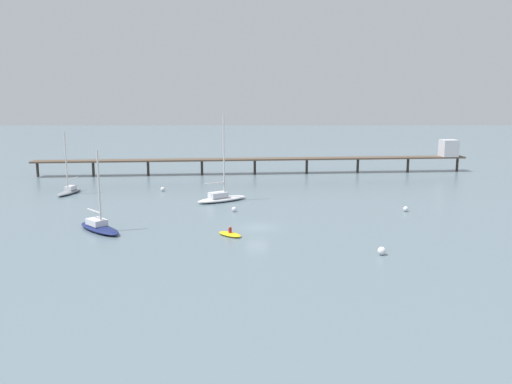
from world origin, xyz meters
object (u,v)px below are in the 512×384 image
object	(u,v)px
mooring_buoy_far	(234,209)
mooring_buoy_mid	(382,251)
pier	(309,157)
mooring_buoy_near	(406,209)
sailboat_white	(221,197)
dinghy_yellow	(230,234)
sailboat_gray	(69,190)
sailboat_navy	(99,226)
mooring_buoy_outer	(163,189)

from	to	relation	value
mooring_buoy_far	mooring_buoy_mid	bearing A→B (deg)	-52.22
pier	mooring_buoy_far	bearing A→B (deg)	-111.41
mooring_buoy_near	sailboat_white	bearing A→B (deg)	164.65
mooring_buoy_mid	mooring_buoy_near	distance (m)	21.03
pier	dinghy_yellow	xyz separation A→B (m)	(-13.69, -46.96, -3.11)
pier	mooring_buoy_far	size ratio (longest dim) A/B	126.71
sailboat_gray	mooring_buoy_far	bearing A→B (deg)	-26.42
mooring_buoy_mid	sailboat_white	bearing A→B (deg)	123.14
mooring_buoy_far	mooring_buoy_mid	size ratio (longest dim) A/B	0.81
pier	sailboat_white	size ratio (longest dim) A/B	6.69
sailboat_gray	mooring_buoy_near	distance (m)	51.16
pier	sailboat_navy	distance (m)	53.29
pier	mooring_buoy_far	world-z (taller)	pier
pier	mooring_buoy_outer	distance (m)	32.39
pier	mooring_buoy_mid	xyz separation A→B (m)	(1.51, -54.25, -2.90)
dinghy_yellow	mooring_buoy_outer	xyz separation A→B (m)	(-11.97, 27.41, 0.15)
mooring_buoy_mid	mooring_buoy_far	bearing A→B (deg)	127.78
mooring_buoy_near	sailboat_gray	bearing A→B (deg)	165.10
pier	dinghy_yellow	world-z (taller)	pier
pier	mooring_buoy_mid	bearing A→B (deg)	-88.41
dinghy_yellow	mooring_buoy_mid	world-z (taller)	dinghy_yellow
sailboat_white	pier	bearing A→B (deg)	60.58
sailboat_gray	mooring_buoy_far	world-z (taller)	sailboat_gray
sailboat_white	mooring_buoy_mid	xyz separation A→B (m)	(17.23, -26.38, -0.29)
dinghy_yellow	sailboat_white	bearing A→B (deg)	96.08
sailboat_white	mooring_buoy_outer	xyz separation A→B (m)	(-9.94, 8.32, -0.35)
sailboat_white	mooring_buoy_far	size ratio (longest dim) A/B	18.93
pier	sailboat_gray	distance (m)	45.56
sailboat_navy	mooring_buoy_far	size ratio (longest dim) A/B	14.06
sailboat_gray	sailboat_navy	bearing A→B (deg)	-64.25
sailboat_gray	mooring_buoy_far	distance (m)	29.48
mooring_buoy_near	sailboat_navy	bearing A→B (deg)	-165.48
mooring_buoy_mid	sailboat_gray	bearing A→B (deg)	141.84
pier	mooring_buoy_mid	world-z (taller)	pier
pier	mooring_buoy_outer	bearing A→B (deg)	-142.69
sailboat_white	sailboat_gray	size ratio (longest dim) A/B	1.30
sailboat_navy	mooring_buoy_far	xyz separation A→B (m)	(15.27, 9.95, -0.25)
sailboat_gray	dinghy_yellow	size ratio (longest dim) A/B	2.93
dinghy_yellow	mooring_buoy_near	xyz separation A→B (m)	(23.11, 12.19, 0.15)
mooring_buoy_near	pier	bearing A→B (deg)	105.16
pier	sailboat_navy	size ratio (longest dim) A/B	9.01
sailboat_white	sailboat_gray	distance (m)	25.09
sailboat_navy	sailboat_gray	xyz separation A→B (m)	(-11.13, 23.07, 0.03)
sailboat_gray	mooring_buoy_near	size ratio (longest dim) A/B	13.98
pier	mooring_buoy_far	xyz separation A→B (m)	(-13.62, -34.74, -2.97)
sailboat_navy	mooring_buoy_mid	bearing A→B (deg)	-17.46
sailboat_navy	mooring_buoy_mid	world-z (taller)	sailboat_navy
sailboat_white	sailboat_navy	bearing A→B (deg)	-128.07
mooring_buoy_outer	mooring_buoy_mid	distance (m)	44.07
mooring_buoy_mid	mooring_buoy_near	xyz separation A→B (m)	(7.92, 19.48, -0.06)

